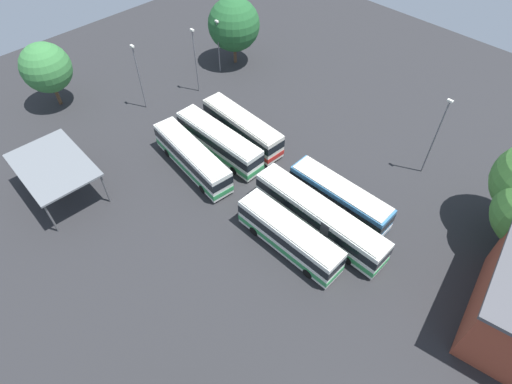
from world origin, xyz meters
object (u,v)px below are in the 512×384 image
at_px(bus_row1_slot2, 192,157).
at_px(lamp_post_near_entrance, 436,135).
at_px(maintenance_shelter, 53,166).
at_px(lamp_post_mid_lot, 195,59).
at_px(tree_south_edge, 46,68).
at_px(lamp_post_far_corner, 139,75).
at_px(bus_row0_slot1, 319,217).
at_px(bus_row0_slot2, 289,236).
at_px(bus_row1_slot1, 219,141).
at_px(bus_row1_slot0, 242,127).
at_px(tree_west_edge, 234,25).
at_px(lamp_post_by_building, 218,44).
at_px(bus_row0_slot0, 339,198).

bearing_deg(bus_row1_slot2, lamp_post_near_entrance, -135.51).
xyz_separation_m(maintenance_shelter, lamp_post_mid_lot, (4.49, -21.91, 0.90)).
bearing_deg(tree_south_edge, lamp_post_mid_lot, -125.40).
distance_m(maintenance_shelter, lamp_post_far_corner, 16.06).
bearing_deg(lamp_post_far_corner, bus_row0_slot1, -179.00).
height_order(bus_row0_slot2, lamp_post_mid_lot, lamp_post_mid_lot).
bearing_deg(bus_row1_slot1, bus_row1_slot0, -90.71).
bearing_deg(bus_row0_slot2, bus_row1_slot0, -28.15).
distance_m(maintenance_shelter, tree_west_edge, 31.15).
height_order(maintenance_shelter, lamp_post_by_building, lamp_post_by_building).
bearing_deg(lamp_post_far_corner, bus_row1_slot1, -175.81).
distance_m(bus_row0_slot2, lamp_post_mid_lot, 27.93).
bearing_deg(bus_row0_slot2, lamp_post_mid_lot, -21.96).
relative_size(bus_row0_slot0, lamp_post_by_building, 1.47).
height_order(bus_row1_slot0, lamp_post_near_entrance, lamp_post_near_entrance).
distance_m(bus_row0_slot1, lamp_post_near_entrance, 15.04).
distance_m(bus_row1_slot0, bus_row1_slot1, 3.55).
xyz_separation_m(bus_row1_slot2, lamp_post_mid_lot, (11.30, -10.07, 2.99)).
bearing_deg(bus_row1_slot1, maintenance_shelter, 66.34).
height_order(lamp_post_far_corner, lamp_post_by_building, lamp_post_far_corner).
bearing_deg(bus_row0_slot2, tree_south_edge, 6.88).
bearing_deg(lamp_post_far_corner, tree_west_edge, -89.99).
bearing_deg(tree_south_edge, maintenance_shelter, 154.47).
distance_m(bus_row0_slot0, bus_row1_slot2, 16.24).
bearing_deg(maintenance_shelter, bus_row0_slot1, -145.19).
distance_m(maintenance_shelter, lamp_post_by_building, 27.86).
bearing_deg(tree_south_edge, lamp_post_near_entrance, -150.65).
xyz_separation_m(bus_row0_slot2, lamp_post_mid_lot, (25.76, -10.38, 2.99)).
bearing_deg(tree_west_edge, bus_row1_slot0, 139.98).
relative_size(maintenance_shelter, lamp_post_by_building, 1.28).
xyz_separation_m(lamp_post_near_entrance, tree_south_edge, (39.80, 22.38, 0.12)).
bearing_deg(bus_row0_slot0, lamp_post_far_corner, 7.72).
relative_size(bus_row0_slot0, bus_row1_slot0, 0.95).
bearing_deg(bus_row0_slot0, bus_row1_slot2, 24.16).
bearing_deg(lamp_post_by_building, bus_row0_slot1, 156.77).
xyz_separation_m(bus_row0_slot0, lamp_post_by_building, (27.76, -8.69, 2.36)).
distance_m(bus_row1_slot1, lamp_post_far_corner, 13.67).
xyz_separation_m(lamp_post_far_corner, lamp_post_near_entrance, (-31.27, -14.85, 0.42)).
bearing_deg(lamp_post_near_entrance, lamp_post_mid_lot, 14.58).
xyz_separation_m(lamp_post_far_corner, lamp_post_mid_lot, (-1.96, -7.23, 0.05)).
distance_m(bus_row0_slot0, lamp_post_mid_lot, 26.51).
height_order(lamp_post_far_corner, lamp_post_mid_lot, lamp_post_mid_lot).
relative_size(lamp_post_far_corner, lamp_post_near_entrance, 0.91).
bearing_deg(lamp_post_by_building, bus_row0_slot0, 162.62).
distance_m(bus_row0_slot1, tree_south_edge, 37.83).
distance_m(bus_row1_slot2, lamp_post_near_entrance, 25.47).
relative_size(maintenance_shelter, lamp_post_mid_lot, 1.10).
bearing_deg(lamp_post_near_entrance, bus_row0_slot0, 73.89).
relative_size(bus_row1_slot0, maintenance_shelter, 1.20).
height_order(bus_row1_slot1, tree_south_edge, tree_south_edge).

